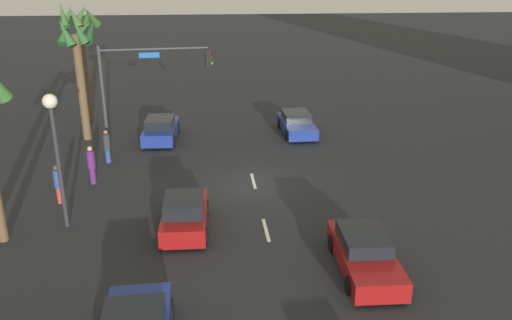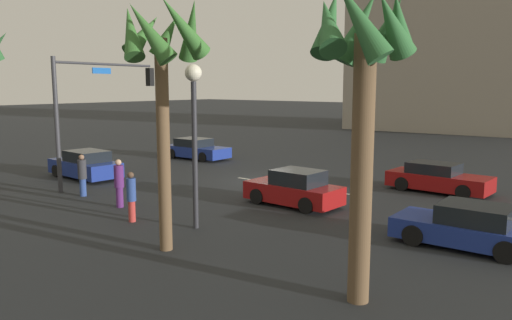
% 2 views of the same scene
% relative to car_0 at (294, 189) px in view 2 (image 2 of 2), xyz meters
% --- Properties ---
extents(ground_plane, '(220.00, 220.00, 0.00)m').
position_rel_car_0_xyz_m(ground_plane, '(4.27, -3.22, -0.67)').
color(ground_plane, '#232628').
extents(lane_stripe_2, '(1.93, 0.14, 0.01)m').
position_rel_car_0_xyz_m(lane_stripe_2, '(-0.42, -3.22, -0.66)').
color(lane_stripe_2, silver).
rests_on(lane_stripe_2, ground_plane).
extents(lane_stripe_3, '(1.96, 0.14, 0.01)m').
position_rel_car_0_xyz_m(lane_stripe_3, '(4.76, -3.22, -0.66)').
color(lane_stripe_3, silver).
rests_on(lane_stripe_3, ground_plane).
extents(car_0, '(3.97, 1.93, 1.46)m').
position_rel_car_0_xyz_m(car_0, '(0.00, 0.00, 0.00)').
color(car_0, maroon).
rests_on(car_0, ground_plane).
extents(car_1, '(4.54, 2.03, 1.34)m').
position_rel_car_0_xyz_m(car_1, '(12.49, -6.78, -0.04)').
color(car_1, navy).
rests_on(car_1, ground_plane).
extents(car_3, '(4.53, 2.15, 1.45)m').
position_rel_car_0_xyz_m(car_3, '(12.00, 1.78, 0.00)').
color(car_3, navy).
rests_on(car_3, ground_plane).
extents(car_4, '(4.52, 2.02, 1.33)m').
position_rel_car_0_xyz_m(car_4, '(-3.61, -6.24, -0.05)').
color(car_4, maroon).
rests_on(car_4, ground_plane).
extents(car_5, '(4.18, 2.03, 1.32)m').
position_rel_car_0_xyz_m(car_5, '(-7.06, 1.14, -0.06)').
color(car_5, navy).
rests_on(car_5, ground_plane).
extents(traffic_signal, '(0.86, 6.19, 6.07)m').
position_rel_car_0_xyz_m(traffic_signal, '(9.88, 2.43, 3.53)').
color(traffic_signal, '#38383D').
rests_on(traffic_signal, ground_plane).
extents(streetlamp, '(0.56, 0.56, 5.49)m').
position_rel_car_0_xyz_m(streetlamp, '(0.75, 4.80, 3.23)').
color(streetlamp, '#2D2D33').
rests_on(streetlamp, ground_plane).
extents(pedestrian_0, '(0.46, 0.46, 1.79)m').
position_rel_car_0_xyz_m(pedestrian_0, '(3.10, 5.65, 0.29)').
color(pedestrian_0, '#BF3833').
rests_on(pedestrian_0, ground_plane).
extents(pedestrian_1, '(0.51, 0.51, 1.84)m').
position_rel_car_0_xyz_m(pedestrian_1, '(8.19, 4.37, 0.30)').
color(pedestrian_1, '#2D478C').
rests_on(pedestrian_1, ground_plane).
extents(pedestrian_2, '(0.48, 0.48, 1.93)m').
position_rel_car_0_xyz_m(pedestrian_2, '(5.24, 4.60, 0.35)').
color(pedestrian_2, '#59266B').
rests_on(pedestrian_2, ground_plane).
extents(palm_tree_0, '(2.35, 2.72, 7.25)m').
position_rel_car_0_xyz_m(palm_tree_0, '(-0.29, 7.00, 4.90)').
color(palm_tree_0, brown).
rests_on(palm_tree_0, ground_plane).
extents(palm_tree_2, '(2.39, 2.55, 6.97)m').
position_rel_car_0_xyz_m(palm_tree_2, '(-6.23, 6.69, 4.49)').
color(palm_tree_2, brown).
rests_on(palm_tree_2, ground_plane).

